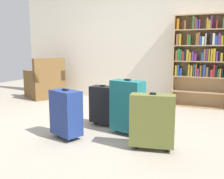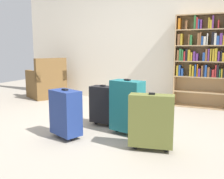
# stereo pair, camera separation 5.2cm
# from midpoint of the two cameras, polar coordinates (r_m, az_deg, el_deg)

# --- Properties ---
(ground_plane) EXTENTS (10.03, 10.03, 0.00)m
(ground_plane) POSITION_cam_midpoint_polar(r_m,az_deg,el_deg) (3.62, -3.87, -8.79)
(ground_plane) COLOR #9E9384
(back_wall) EXTENTS (5.73, 0.10, 2.60)m
(back_wall) POSITION_cam_midpoint_polar(r_m,az_deg,el_deg) (5.48, 6.49, 11.07)
(back_wall) COLOR beige
(back_wall) RESTS_ON ground
(bookshelf) EXTENTS (1.05, 0.26, 1.72)m
(bookshelf) POSITION_cam_midpoint_polar(r_m,az_deg,el_deg) (5.08, 19.27, 6.90)
(bookshelf) COLOR tan
(bookshelf) RESTS_ON ground
(armchair) EXTENTS (0.95, 0.95, 0.90)m
(armchair) POSITION_cam_midpoint_polar(r_m,az_deg,el_deg) (5.99, -14.86, 1.23)
(armchair) COLOR brown
(armchair) RESTS_ON ground
(mug) EXTENTS (0.12, 0.08, 0.10)m
(mug) POSITION_cam_midpoint_polar(r_m,az_deg,el_deg) (5.58, -11.44, -2.03)
(mug) COLOR white
(mug) RESTS_ON ground
(suitcase_teal) EXTENTS (0.46, 0.31, 0.73)m
(suitcase_teal) POSITION_cam_midpoint_polar(r_m,az_deg,el_deg) (3.33, 2.97, -3.65)
(suitcase_teal) COLOR #19666B
(suitcase_teal) RESTS_ON ground
(suitcase_olive) EXTENTS (0.50, 0.26, 0.64)m
(suitcase_olive) POSITION_cam_midpoint_polar(r_m,az_deg,el_deg) (2.85, 8.39, -6.81)
(suitcase_olive) COLOR brown
(suitcase_olive) RESTS_ON ground
(suitcase_navy_blue) EXTENTS (0.46, 0.37, 0.62)m
(suitcase_navy_blue) POSITION_cam_midpoint_polar(r_m,az_deg,el_deg) (3.24, -10.65, -5.07)
(suitcase_navy_blue) COLOR navy
(suitcase_navy_blue) RESTS_ON ground
(suitcase_black) EXTENTS (0.36, 0.24, 0.59)m
(suitcase_black) POSITION_cam_midpoint_polar(r_m,az_deg,el_deg) (3.73, -2.47, -3.28)
(suitcase_black) COLOR black
(suitcase_black) RESTS_ON ground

